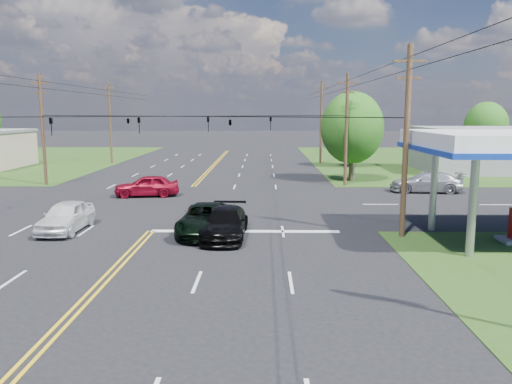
{
  "coord_description": "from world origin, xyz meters",
  "views": [
    {
      "loc": [
        5.98,
        -21.77,
        6.25
      ],
      "look_at": [
        5.55,
        6.0,
        1.81
      ],
      "focal_mm": 35.0,
      "sensor_mm": 36.0,
      "label": 1
    }
  ],
  "objects_px": {
    "pole_ne": "(346,128)",
    "pole_right_far": "(321,121)",
    "tree_right_a": "(352,128)",
    "pickup_white": "(66,216)",
    "retail_ne": "(488,151)",
    "tree_right_b": "(355,130)",
    "pole_nw": "(43,128)",
    "pickup_dkgreen": "(206,219)",
    "pole_left_far": "(110,121)",
    "suv_black": "(225,223)",
    "tree_far_r": "(486,126)",
    "pole_se": "(406,140)"
  },
  "relations": [
    {
      "from": "tree_right_b",
      "to": "pole_right_far",
      "type": "bearing_deg",
      "value": 131.19
    },
    {
      "from": "tree_right_a",
      "to": "suv_black",
      "type": "height_order",
      "value": "tree_right_a"
    },
    {
      "from": "tree_far_r",
      "to": "pickup_white",
      "type": "bearing_deg",
      "value": -135.39
    },
    {
      "from": "pole_ne",
      "to": "pole_right_far",
      "type": "distance_m",
      "value": 19.0
    },
    {
      "from": "pole_se",
      "to": "tree_far_r",
      "type": "relative_size",
      "value": 1.25
    },
    {
      "from": "pole_nw",
      "to": "pole_ne",
      "type": "xyz_separation_m",
      "value": [
        26.0,
        0.0,
        0.0
      ]
    },
    {
      "from": "pole_ne",
      "to": "pickup_white",
      "type": "relative_size",
      "value": 2.03
    },
    {
      "from": "pickup_dkgreen",
      "to": "pickup_white",
      "type": "relative_size",
      "value": 1.19
    },
    {
      "from": "pole_ne",
      "to": "suv_black",
      "type": "bearing_deg",
      "value": -116.11
    },
    {
      "from": "tree_right_a",
      "to": "pickup_white",
      "type": "relative_size",
      "value": 1.74
    },
    {
      "from": "pole_ne",
      "to": "tree_right_b",
      "type": "distance_m",
      "value": 15.42
    },
    {
      "from": "tree_right_b",
      "to": "suv_black",
      "type": "height_order",
      "value": "tree_right_b"
    },
    {
      "from": "pole_ne",
      "to": "pickup_dkgreen",
      "type": "bearing_deg",
      "value": -119.74
    },
    {
      "from": "tree_right_b",
      "to": "pickup_white",
      "type": "bearing_deg",
      "value": -123.3
    },
    {
      "from": "retail_ne",
      "to": "suv_black",
      "type": "relative_size",
      "value": 2.7
    },
    {
      "from": "pole_ne",
      "to": "tree_right_b",
      "type": "bearing_deg",
      "value": 76.87
    },
    {
      "from": "pole_se",
      "to": "pole_left_far",
      "type": "relative_size",
      "value": 0.95
    },
    {
      "from": "pole_right_far",
      "to": "pickup_white",
      "type": "xyz_separation_m",
      "value": [
        -17.52,
        -36.0,
        -4.37
      ]
    },
    {
      "from": "pole_left_far",
      "to": "pickup_dkgreen",
      "type": "xyz_separation_m",
      "value": [
        16.0,
        -36.5,
        -4.39
      ]
    },
    {
      "from": "pole_right_far",
      "to": "suv_black",
      "type": "distance_m",
      "value": 38.61
    },
    {
      "from": "pole_ne",
      "to": "pole_right_far",
      "type": "relative_size",
      "value": 0.95
    },
    {
      "from": "retail_ne",
      "to": "tree_far_r",
      "type": "height_order",
      "value": "tree_far_r"
    },
    {
      "from": "pole_right_far",
      "to": "pickup_dkgreen",
      "type": "relative_size",
      "value": 1.8
    },
    {
      "from": "pole_right_far",
      "to": "pickup_white",
      "type": "relative_size",
      "value": 2.13
    },
    {
      "from": "pole_nw",
      "to": "pole_left_far",
      "type": "relative_size",
      "value": 0.95
    },
    {
      "from": "pole_left_far",
      "to": "pole_right_far",
      "type": "distance_m",
      "value": 26.0
    },
    {
      "from": "pole_right_far",
      "to": "tree_right_b",
      "type": "height_order",
      "value": "pole_right_far"
    },
    {
      "from": "pole_se",
      "to": "tree_right_b",
      "type": "bearing_deg",
      "value": 83.95
    },
    {
      "from": "pole_right_far",
      "to": "tree_far_r",
      "type": "relative_size",
      "value": 1.31
    },
    {
      "from": "pole_ne",
      "to": "pole_right_far",
      "type": "xyz_separation_m",
      "value": [
        0.0,
        19.0,
        0.25
      ]
    },
    {
      "from": "pickup_dkgreen",
      "to": "pole_nw",
      "type": "bearing_deg",
      "value": 134.02
    },
    {
      "from": "retail_ne",
      "to": "pickup_white",
      "type": "height_order",
      "value": "retail_ne"
    },
    {
      "from": "retail_ne",
      "to": "tree_far_r",
      "type": "relative_size",
      "value": 1.83
    },
    {
      "from": "pole_left_far",
      "to": "tree_far_r",
      "type": "relative_size",
      "value": 1.31
    },
    {
      "from": "pole_ne",
      "to": "pickup_white",
      "type": "distance_m",
      "value": 24.76
    },
    {
      "from": "pole_left_far",
      "to": "pole_right_far",
      "type": "relative_size",
      "value": 1.0
    },
    {
      "from": "tree_far_r",
      "to": "pole_ne",
      "type": "bearing_deg",
      "value": -135.0
    },
    {
      "from": "pickup_dkgreen",
      "to": "pickup_white",
      "type": "xyz_separation_m",
      "value": [
        -7.52,
        0.5,
        0.02
      ]
    },
    {
      "from": "pole_left_far",
      "to": "pole_se",
      "type": "bearing_deg",
      "value": -54.9
    },
    {
      "from": "pole_nw",
      "to": "suv_black",
      "type": "distance_m",
      "value": 25.34
    },
    {
      "from": "pole_se",
      "to": "pole_right_far",
      "type": "height_order",
      "value": "pole_right_far"
    },
    {
      "from": "tree_right_a",
      "to": "tree_right_b",
      "type": "xyz_separation_m",
      "value": [
        2.5,
        12.0,
        -0.65
      ]
    },
    {
      "from": "tree_right_a",
      "to": "suv_black",
      "type": "relative_size",
      "value": 1.58
    },
    {
      "from": "retail_ne",
      "to": "tree_right_b",
      "type": "height_order",
      "value": "tree_right_b"
    },
    {
      "from": "pole_nw",
      "to": "retail_ne",
      "type": "bearing_deg",
      "value": 14.35
    },
    {
      "from": "pole_left_far",
      "to": "tree_right_a",
      "type": "distance_m",
      "value": 31.39
    },
    {
      "from": "retail_ne",
      "to": "pickup_white",
      "type": "relative_size",
      "value": 2.99
    },
    {
      "from": "pole_left_far",
      "to": "pickup_white",
      "type": "bearing_deg",
      "value": -76.75
    },
    {
      "from": "pole_se",
      "to": "pole_left_far",
      "type": "distance_m",
      "value": 45.22
    },
    {
      "from": "retail_ne",
      "to": "pole_left_far",
      "type": "height_order",
      "value": "pole_left_far"
    }
  ]
}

